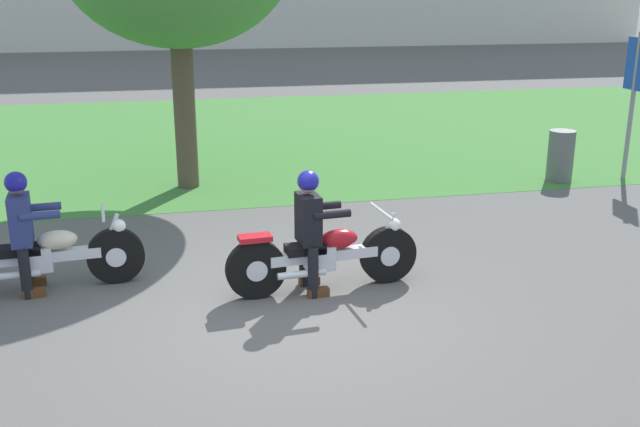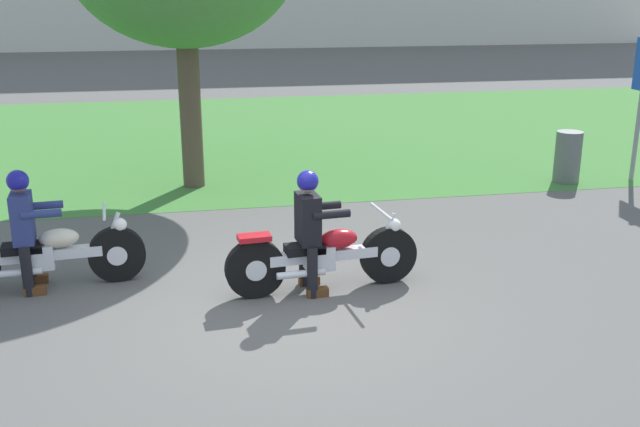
% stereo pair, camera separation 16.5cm
% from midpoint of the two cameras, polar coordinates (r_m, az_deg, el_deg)
% --- Properties ---
extents(ground, '(120.00, 120.00, 0.00)m').
position_cam_midpoint_polar(ground, '(7.84, -2.09, -7.86)').
color(ground, '#565451').
extents(grass_verge, '(60.00, 12.00, 0.01)m').
position_cam_midpoint_polar(grass_verge, '(17.35, -7.33, 6.04)').
color(grass_verge, '#3D7533').
rests_on(grass_verge, ground).
extents(motorcycle_lead, '(2.25, 0.66, 0.89)m').
position_cam_midpoint_polar(motorcycle_lead, '(8.30, 0.88, -3.34)').
color(motorcycle_lead, black).
rests_on(motorcycle_lead, ground).
extents(rider_lead, '(0.57, 0.49, 1.42)m').
position_cam_midpoint_polar(rider_lead, '(8.12, -0.24, -0.65)').
color(rider_lead, black).
rests_on(rider_lead, ground).
extents(motorcycle_follow, '(2.26, 0.66, 0.89)m').
position_cam_midpoint_polar(motorcycle_follow, '(8.89, -20.15, -3.08)').
color(motorcycle_follow, black).
rests_on(motorcycle_follow, ground).
extents(rider_follow, '(0.57, 0.49, 1.41)m').
position_cam_midpoint_polar(rider_follow, '(8.78, -21.52, -0.55)').
color(rider_follow, black).
rests_on(rider_follow, ground).
extents(trash_can, '(0.46, 0.46, 0.91)m').
position_cam_midpoint_polar(trash_can, '(13.70, 19.06, 4.18)').
color(trash_can, '#595E5B').
rests_on(trash_can, ground).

